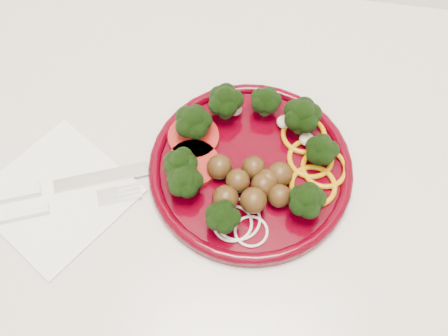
# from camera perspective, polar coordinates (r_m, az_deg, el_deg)

# --- Properties ---
(counter) EXTENTS (2.40, 0.60, 0.90)m
(counter) POSITION_cam_1_polar(r_m,az_deg,el_deg) (1.09, -5.32, -10.71)
(counter) COLOR beige
(counter) RESTS_ON ground
(plate) EXTENTS (0.24, 0.24, 0.06)m
(plate) POSITION_cam_1_polar(r_m,az_deg,el_deg) (0.65, 2.60, 0.46)
(plate) COLOR #3E000A
(plate) RESTS_ON counter
(napkin) EXTENTS (0.20, 0.20, 0.00)m
(napkin) POSITION_cam_1_polar(r_m,az_deg,el_deg) (0.68, -16.56, -2.67)
(napkin) COLOR white
(napkin) RESTS_ON counter
(knife) EXTENTS (0.20, 0.09, 0.01)m
(knife) POSITION_cam_1_polar(r_m,az_deg,el_deg) (0.68, -18.60, -2.12)
(knife) COLOR silver
(knife) RESTS_ON napkin
(fork) EXTENTS (0.17, 0.08, 0.01)m
(fork) POSITION_cam_1_polar(r_m,az_deg,el_deg) (0.67, -18.71, -4.17)
(fork) COLOR white
(fork) RESTS_ON napkin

